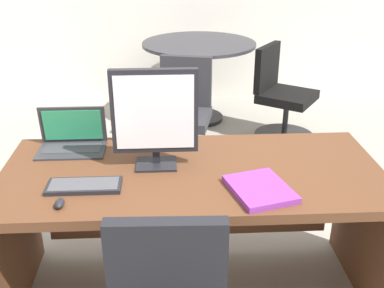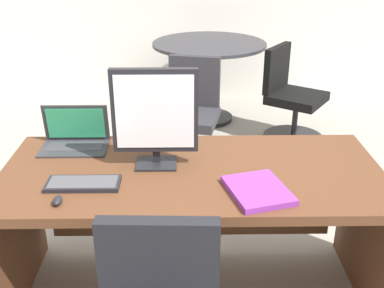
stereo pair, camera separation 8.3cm
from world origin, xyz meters
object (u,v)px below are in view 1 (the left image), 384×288
object	(u,v)px
mouse	(60,203)
desk_lamp	(141,98)
meeting_table	(199,62)
desk	(192,197)
laptop	(72,136)
monitor	(155,115)
meeting_chair_near	(183,120)
book	(260,189)
meeting_chair_far	(281,102)
keyboard	(84,186)

from	to	relation	value
mouse	desk_lamp	distance (m)	0.74
mouse	meeting_table	size ratio (longest dim) A/B	0.06
desk	meeting_table	size ratio (longest dim) A/B	1.67
laptop	desk	bearing A→B (deg)	-22.36
monitor	mouse	xyz separation A→B (m)	(-0.40, -0.36, -0.25)
desk_lamp	meeting_chair_near	world-z (taller)	desk_lamp
desk	monitor	world-z (taller)	monitor
desk	book	size ratio (longest dim) A/B	5.24
laptop	meeting_chair_near	bearing A→B (deg)	64.96
meeting_chair_far	keyboard	bearing A→B (deg)	-123.45
book	mouse	bearing A→B (deg)	-175.12
keyboard	mouse	size ratio (longest dim) A/B	4.63
monitor	laptop	distance (m)	0.55
book	meeting_chair_near	distance (m)	1.97
mouse	meeting_chair_near	xyz separation A→B (m)	(0.59, 1.98, -0.42)
desk	meeting_chair_near	xyz separation A→B (m)	(0.01, 1.63, -0.22)
mouse	book	distance (m)	0.87
monitor	laptop	size ratio (longest dim) A/B	1.40
mouse	meeting_chair_near	distance (m)	2.11
desk	laptop	world-z (taller)	laptop
desk	laptop	distance (m)	0.72
keyboard	book	world-z (taller)	book
mouse	meeting_chair_far	world-z (taller)	meeting_chair_far
desk	meeting_chair_far	bearing A→B (deg)	64.70
desk	meeting_chair_near	distance (m)	1.65
mouse	meeting_chair_near	world-z (taller)	meeting_chair_near
book	meeting_chair_near	size ratio (longest dim) A/B	0.42
meeting_chair_near	desk_lamp	bearing A→B (deg)	-100.94
desk_lamp	meeting_chair_far	bearing A→B (deg)	55.46
laptop	meeting_chair_near	world-z (taller)	laptop
desk_lamp	meeting_chair_far	distance (m)	2.20
keyboard	meeting_chair_near	world-z (taller)	meeting_chair_near
mouse	laptop	bearing A→B (deg)	94.46
book	meeting_chair_near	bearing A→B (deg)	98.20
desk_lamp	meeting_chair_far	size ratio (longest dim) A/B	0.43
meeting_table	book	bearing A→B (deg)	-88.33
meeting_chair_far	desk	bearing A→B (deg)	-115.30
keyboard	desk_lamp	world-z (taller)	desk_lamp
desk_lamp	meeting_table	xyz separation A→B (m)	(0.46, 2.24, -0.40)
monitor	meeting_chair_far	bearing A→B (deg)	60.49
mouse	desk_lamp	size ratio (longest dim) A/B	0.19
desk_lamp	book	bearing A→B (deg)	-44.56
monitor	mouse	bearing A→B (deg)	-138.07
meeting_chair_near	mouse	bearing A→B (deg)	-106.73
desk	meeting_table	world-z (taller)	meeting_table
desk_lamp	meeting_chair_far	xyz separation A→B (m)	(1.19, 1.73, -0.65)
laptop	keyboard	bearing A→B (deg)	-74.34
keyboard	meeting_chair_near	size ratio (longest dim) A/B	0.39
monitor	mouse	size ratio (longest dim) A/B	6.80
keyboard	mouse	world-z (taller)	mouse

